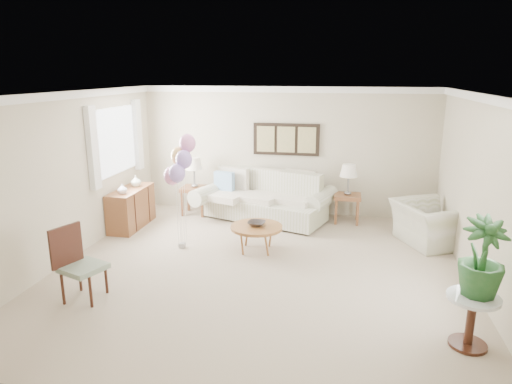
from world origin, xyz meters
TOP-DOWN VIEW (x-y plane):
  - ground_plane at (0.00, 0.00)m, footprint 6.00×6.00m
  - room_shell at (-0.11, 0.09)m, footprint 6.04×6.04m
  - wall_art_triptych at (0.00, 2.96)m, footprint 1.35×0.06m
  - sofa at (-0.35, 2.46)m, footprint 2.92×1.70m
  - end_table_left at (-1.83, 2.50)m, footprint 0.53×0.48m
  - end_table_right at (1.27, 2.56)m, footprint 0.51×0.47m
  - lamp_left at (-1.83, 2.50)m, footprint 0.35×0.35m
  - lamp_right at (1.27, 2.56)m, footprint 0.34×0.34m
  - coffee_table at (-0.18, 0.75)m, footprint 0.86×0.86m
  - decor_bowl at (-0.19, 0.77)m, footprint 0.32×0.32m
  - armchair at (2.65, 1.64)m, footprint 1.35×1.42m
  - side_table at (2.58, -1.48)m, footprint 0.55×0.55m
  - potted_plant at (2.62, -1.44)m, footprint 0.58×0.58m
  - accent_chair at (-2.14, -1.30)m, footprint 0.62×0.62m
  - credenza at (-2.76, 1.50)m, footprint 0.46×1.20m
  - vase_white at (-2.74, 1.17)m, footprint 0.23×0.23m
  - vase_sage at (-2.74, 1.73)m, footprint 0.26×0.26m
  - balloon_cluster at (-1.42, 0.65)m, footprint 0.47×0.53m

SIDE VIEW (x-z plane):
  - ground_plane at x=0.00m, z-range 0.00..0.00m
  - armchair at x=2.65m, z-range 0.00..0.72m
  - credenza at x=-2.76m, z-range 0.00..0.74m
  - sofa at x=-0.35m, z-range -0.10..0.87m
  - coffee_table at x=-0.18m, z-range 0.18..0.62m
  - side_table at x=2.58m, z-range 0.15..0.74m
  - decor_bowl at x=-0.19m, z-range 0.43..0.50m
  - end_table_right at x=1.27m, z-range 0.19..0.75m
  - end_table_left at x=-1.83m, z-range 0.20..0.78m
  - accent_chair at x=-2.14m, z-range 0.02..1.01m
  - vase_white at x=-2.74m, z-range 0.74..0.92m
  - vase_sage at x=-2.74m, z-range 0.74..0.95m
  - potted_plant at x=2.62m, z-range 0.59..1.45m
  - lamp_right at x=1.27m, z-range 0.72..1.32m
  - lamp_left at x=-1.83m, z-range 0.74..1.36m
  - balloon_cluster at x=-1.42m, z-range 0.51..2.43m
  - wall_art_triptych at x=0.00m, z-range 1.23..1.88m
  - room_shell at x=-0.11m, z-range 0.33..2.93m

